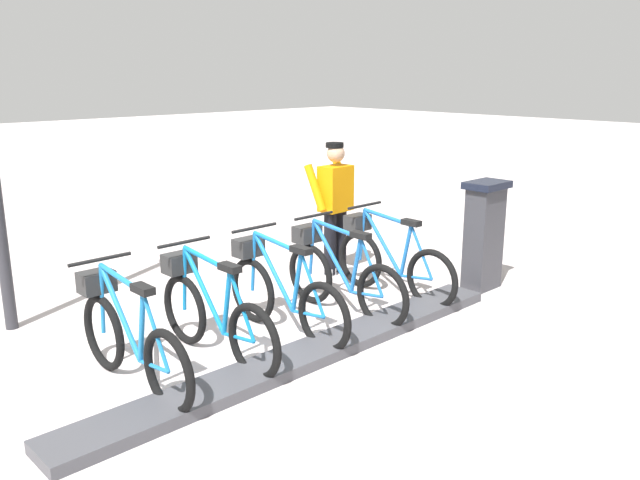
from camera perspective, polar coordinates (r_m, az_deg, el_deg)
ground_plane at (r=5.97m, az=-0.91°, el=-10.30°), size 60.00×60.00×0.00m
dock_rail_base at (r=5.95m, az=-0.91°, el=-9.87°), size 0.44×4.82×0.10m
payment_kiosk at (r=7.86m, az=14.06°, el=0.55°), size 0.36×0.52×1.28m
bike_docked_0 at (r=7.45m, az=6.05°, el=-1.72°), size 1.72×0.54×1.02m
bike_docked_1 at (r=6.88m, az=1.70°, el=-3.03°), size 1.72×0.54×1.02m
bike_docked_2 at (r=6.37m, az=-3.42°, el=-4.54°), size 1.72×0.54×1.02m
bike_docked_3 at (r=5.91m, az=-9.41°, el=-6.25°), size 1.72×0.54×1.02m
bike_docked_4 at (r=5.54m, az=-16.35°, el=-8.13°), size 1.72×0.54×1.02m
worker_near_rack at (r=8.12m, az=1.31°, el=3.18°), size 0.47×0.64×1.66m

